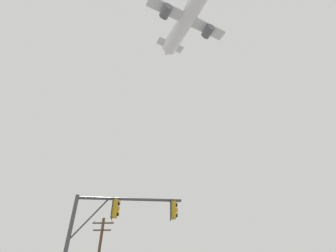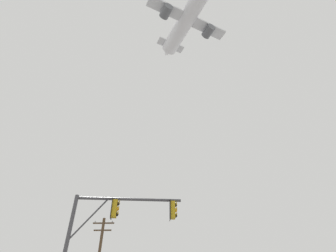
% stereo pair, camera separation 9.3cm
% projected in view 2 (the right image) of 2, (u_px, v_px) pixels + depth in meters
% --- Properties ---
extents(signal_pole_near, '(5.67, 0.79, 6.49)m').
position_uv_depth(signal_pole_near, '(109.00, 228.00, 12.79)').
color(signal_pole_near, '#4C4C51').
rests_on(signal_pole_near, ground).
extents(airplane, '(17.30, 22.41, 6.49)m').
position_uv_depth(airplane, '(189.00, 16.00, 53.83)').
color(airplane, white).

